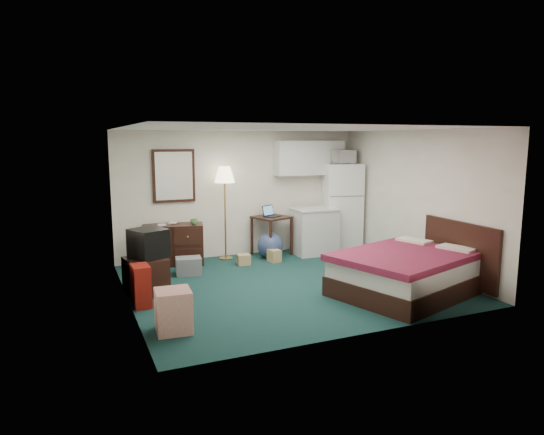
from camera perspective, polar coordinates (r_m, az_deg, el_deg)
name	(u,v)px	position (r m, az deg, el deg)	size (l,w,h in m)	color
floor	(288,284)	(8.00, 1.85, -7.77)	(5.00, 4.50, 0.01)	black
ceiling	(288,128)	(7.65, 1.95, 10.44)	(5.00, 4.50, 0.01)	beige
walls	(288,208)	(7.73, 1.90, 1.13)	(5.01, 4.51, 2.50)	beige
mirror	(174,176)	(9.37, -11.48, 4.83)	(0.80, 0.06, 1.00)	white
upper_cabinets	(309,158)	(10.16, 4.40, 7.01)	(1.50, 0.35, 0.70)	silver
headboard	(459,253)	(8.28, 21.19, -3.87)	(0.06, 1.56, 1.00)	black
dresser	(173,244)	(9.30, -11.55, -3.12)	(1.12, 0.51, 0.76)	black
floor_lamp	(225,213)	(9.46, -5.53, 0.49)	(0.39, 0.39, 1.82)	tan
desk	(272,236)	(9.83, -0.05, -2.16)	(0.63, 0.63, 0.80)	black
exercise_ball	(270,245)	(9.61, -0.21, -3.28)	(0.51, 0.51, 0.51)	navy
kitchen_counter	(314,232)	(9.96, 5.00, -1.69)	(0.84, 0.64, 0.91)	silver
fridge	(341,207)	(10.42, 8.14, 1.27)	(0.75, 0.75, 1.83)	white
bed	(405,274)	(7.65, 15.35, -6.41)	(1.99, 1.55, 0.64)	maroon
tv_stand	(146,276)	(7.67, -14.62, -6.67)	(0.55, 0.60, 0.55)	black
suitcase	(141,286)	(7.11, -15.15, -7.76)	(0.23, 0.37, 0.59)	maroon
retail_box	(174,311)	(6.14, -11.51, -10.71)	(0.42, 0.42, 0.53)	beige
file_bin	(189,266)	(8.60, -9.79, -5.64)	(0.43, 0.32, 0.30)	slate
cardboard_box_a	(244,260)	(9.14, -3.35, -4.97)	(0.23, 0.20, 0.20)	tan
cardboard_box_b	(274,256)	(9.35, 0.27, -4.51)	(0.20, 0.23, 0.23)	tan
laptop	(272,211)	(9.69, 0.06, 0.73)	(0.32, 0.26, 0.22)	black
crt_tv	(148,243)	(7.60, -14.35, -2.95)	(0.47, 0.51, 0.44)	black
microwave	(342,155)	(10.32, 8.23, 7.29)	(0.53, 0.29, 0.36)	white
book_a	(158,220)	(9.15, -13.30, -0.31)	(0.15, 0.02, 0.20)	tan
book_b	(169,218)	(9.33, -12.06, -0.08)	(0.15, 0.02, 0.20)	tan
mug	(194,221)	(9.09, -9.17, -0.45)	(0.14, 0.11, 0.14)	#46833C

